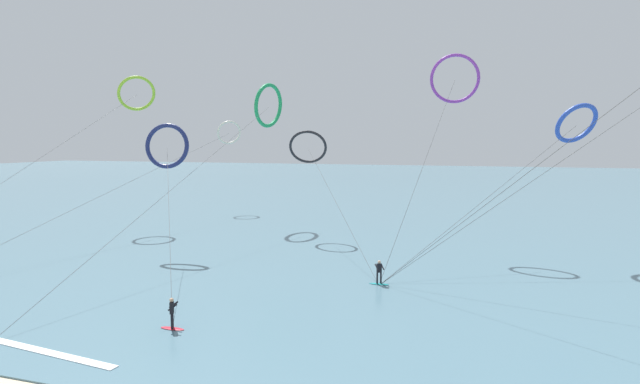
{
  "coord_description": "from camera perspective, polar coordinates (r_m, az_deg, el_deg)",
  "views": [
    {
      "loc": [
        9.66,
        -7.44,
        10.01
      ],
      "look_at": [
        0.0,
        23.12,
        6.81
      ],
      "focal_mm": 28.32,
      "sensor_mm": 36.0,
      "label": 1
    }
  ],
  "objects": [
    {
      "name": "sea_water",
      "position": [
        116.39,
        12.72,
        0.65
      ],
      "size": [
        400.0,
        200.0,
        0.08
      ],
      "primitive_type": "cube",
      "color": "slate",
      "rests_on": "ground"
    },
    {
      "name": "surfer_crimson",
      "position": [
        28.65,
        -16.37,
        -13.24
      ],
      "size": [
        1.4,
        0.7,
        1.7
      ],
      "rotation": [
        0.0,
        0.0,
        2.03
      ],
      "color": "red",
      "rests_on": "ground"
    },
    {
      "name": "surfer_teal",
      "position": [
        35.86,
        6.7,
        -9.18
      ],
      "size": [
        1.4,
        0.72,
        1.7
      ],
      "rotation": [
        0.0,
        0.0,
        3.77
      ],
      "color": "teal",
      "rests_on": "ground"
    },
    {
      "name": "kite_ivory",
      "position": [
        73.4,
        -10.3,
        6.6
      ],
      "size": [
        3.44,
        46.93,
        13.04
      ],
      "rotation": [
        0.0,
        0.0,
        3.89
      ],
      "color": "silver",
      "rests_on": "ground"
    },
    {
      "name": "kite_navy",
      "position": [
        46.99,
        -16.9,
        4.99
      ],
      "size": [
        13.3,
        17.2,
        11.68
      ],
      "rotation": [
        0.0,
        0.0,
        0.18
      ],
      "color": "navy",
      "rests_on": "ground"
    },
    {
      "name": "kite_charcoal",
      "position": [
        52.27,
        -1.36,
        5.08
      ],
      "size": [
        12.7,
        17.0,
        11.21
      ],
      "rotation": [
        0.0,
        0.0,
        3.38
      ],
      "color": "black",
      "rests_on": "ground"
    },
    {
      "name": "kite_violet",
      "position": [
        48.87,
        14.98,
        12.25
      ],
      "size": [
        6.34,
        15.09,
        17.99
      ],
      "rotation": [
        0.0,
        0.0,
        3.21
      ],
      "color": "purple",
      "rests_on": "ground"
    },
    {
      "name": "kite_emerald",
      "position": [
        60.9,
        -5.85,
        9.67
      ],
      "size": [
        2.44,
        40.88,
        16.91
      ],
      "rotation": [
        0.0,
        0.0,
        4.49
      ],
      "color": "#199351",
      "rests_on": "ground"
    },
    {
      "name": "kite_lime",
      "position": [
        63.4,
        -20.05,
        10.4
      ],
      "size": [
        4.46,
        35.05,
        17.61
      ],
      "rotation": [
        0.0,
        0.0,
        3.96
      ],
      "color": "#8CC62D",
      "rests_on": "ground"
    },
    {
      "name": "kite_cobalt",
      "position": [
        47.05,
        26.97,
        6.91
      ],
      "size": [
        16.18,
        14.32,
        13.2
      ],
      "rotation": [
        0.0,
        0.0,
        3.68
      ],
      "color": "#2647B7",
      "rests_on": "ground"
    },
    {
      "name": "wave_crest_mid",
      "position": [
        28.6,
        -29.21,
        -15.4
      ],
      "size": [
        9.66,
        1.53,
        0.12
      ],
      "primitive_type": "cube",
      "rotation": [
        0.0,
        0.0,
        -0.11
      ],
      "color": "white",
      "rests_on": "ground"
    }
  ]
}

